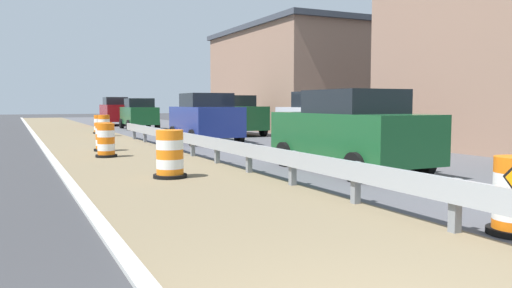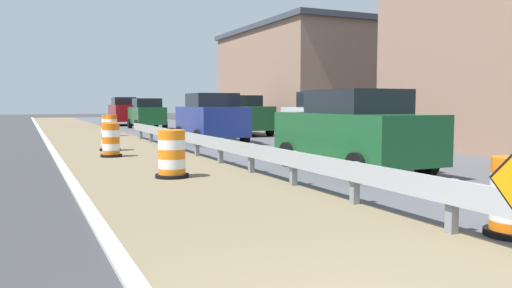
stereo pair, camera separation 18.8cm
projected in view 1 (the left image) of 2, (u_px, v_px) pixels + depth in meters
The scene contains 15 objects.
traffic_barrel_close at pixel (170, 156), 11.30m from camera, with size 0.75×0.75×1.06m.
traffic_barrel_mid at pixel (106, 142), 15.62m from camera, with size 0.65×0.65×1.04m.
traffic_barrel_far at pixel (104, 138), 17.64m from camera, with size 0.71×0.71×0.99m.
traffic_barrel_farther at pixel (104, 127), 25.55m from camera, with size 0.70×0.70×1.07m.
traffic_barrel_farthest at pixel (99, 125), 27.76m from camera, with size 0.63×0.63×1.01m.
car_lead_near_lane at pixel (115, 111), 38.09m from camera, with size 2.06×4.66×2.10m.
car_trailing_near_lane at pixel (132, 110), 46.94m from camera, with size 2.05×4.43×2.00m.
car_lead_far_lane at pixel (205, 118), 21.38m from camera, with size 2.29×4.54×2.06m.
car_mid_far_lane at pixel (328, 121), 17.84m from camera, with size 2.05×4.67×2.07m.
car_trailing_far_lane at pixel (350, 131), 12.34m from camera, with size 2.08×4.62×1.97m.
car_distant_a at pixel (234, 115), 26.53m from camera, with size 2.20×4.43×2.05m.
car_distant_b at pixel (139, 114), 32.57m from camera, with size 2.07×4.06×1.96m.
car_distant_c at pixel (121, 109), 53.92m from camera, with size 2.20×4.30×2.08m.
roadside_shop_far at pixel (302, 79), 32.55m from camera, with size 8.33×12.30×6.35m.
utility_pole_near at pixel (441, 33), 17.94m from camera, with size 0.24×1.80×7.91m.
Camera 1 is at (-2.34, -2.43, 1.66)m, focal length 35.81 mm.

